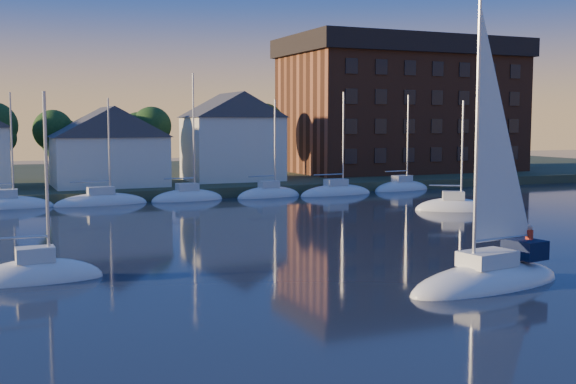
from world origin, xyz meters
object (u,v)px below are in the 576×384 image
clubhouse_east (232,136)px  drifting_sailboat_left (36,279)px  clubhouse_centre (108,145)px  drifting_sailboat_right (453,210)px  hero_sailboat (489,273)px  condo_block (402,105)px

clubhouse_east → drifting_sailboat_left: bearing=-120.3°
clubhouse_centre → drifting_sailboat_right: size_ratio=1.11×
clubhouse_centre → drifting_sailboat_left: (-10.06, -39.23, -5.04)m
hero_sailboat → drifting_sailboat_right: (15.63, 24.00, -0.49)m
clubhouse_centre → clubhouse_east: (14.00, 2.00, 0.87)m
clubhouse_centre → hero_sailboat: bearing=-79.5°
drifting_sailboat_left → clubhouse_centre: bearing=74.6°
clubhouse_centre → drifting_sailboat_right: drifting_sailboat_right is taller
hero_sailboat → drifting_sailboat_left: (-19.09, 9.32, -0.49)m
clubhouse_centre → drifting_sailboat_right: 35.16m
hero_sailboat → drifting_sailboat_right: bearing=-132.0°
clubhouse_east → hero_sailboat: (-4.97, -50.55, -5.41)m
clubhouse_centre → condo_block: bearing=11.2°
clubhouse_centre → hero_sailboat: size_ratio=0.82×
condo_block → clubhouse_east: bearing=-167.1°
drifting_sailboat_left → clubhouse_east: bearing=58.8°
clubhouse_east → drifting_sailboat_right: clubhouse_east is taller
clubhouse_east → condo_block: size_ratio=0.34×
condo_block → hero_sailboat: size_ratio=2.20×
clubhouse_east → drifting_sailboat_left: 48.10m
clubhouse_centre → hero_sailboat: 49.59m
clubhouse_east → hero_sailboat: hero_sailboat is taller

